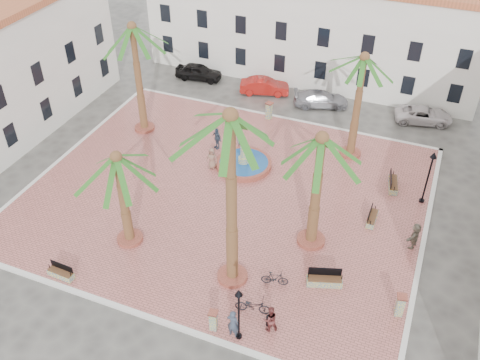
{
  "coord_description": "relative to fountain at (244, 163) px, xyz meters",
  "views": [
    {
      "loc": [
        11.46,
        -25.8,
        22.97
      ],
      "look_at": [
        1.0,
        0.0,
        1.6
      ],
      "focal_mm": 40.0,
      "sensor_mm": 36.0,
      "label": 1
    }
  ],
  "objects": [
    {
      "name": "palm_ne",
      "position": [
        6.81,
        4.4,
        6.67
      ],
      "size": [
        5.08,
        5.08,
        8.17
      ],
      "color": "#A34A3A",
      "rests_on": "plaza"
    },
    {
      "name": "car_white",
      "position": [
        11.23,
        11.5,
        0.21
      ],
      "size": [
        4.97,
        3.09,
        1.28
      ],
      "primitive_type": "imported",
      "rotation": [
        0.0,
        0.0,
        1.79
      ],
      "color": "silver",
      "rests_on": "ground"
    },
    {
      "name": "kerb_s",
      "position": [
        0.07,
        -14.39,
        -0.35
      ],
      "size": [
        26.3,
        0.3,
        0.16
      ],
      "primitive_type": "cube",
      "color": "silver",
      "rests_on": "ground"
    },
    {
      "name": "pedestrian_north",
      "position": [
        -1.37,
        2.6,
        0.54
      ],
      "size": [
        0.63,
        1.07,
        1.64
      ],
      "primitive_type": "imported",
      "rotation": [
        0.0,
        0.0,
        1.55
      ],
      "color": "#58575D",
      "rests_on": "plaza"
    },
    {
      "name": "car_red",
      "position": [
        -2.49,
        11.2,
        0.28
      ],
      "size": [
        4.58,
        2.68,
        1.43
      ],
      "primitive_type": "imported",
      "rotation": [
        0.0,
        0.0,
        1.86
      ],
      "color": "#A81712",
      "rests_on": "ground"
    },
    {
      "name": "cyclist_a",
      "position": [
        4.92,
        -13.79,
        0.64
      ],
      "size": [
        0.7,
        0.49,
        1.84
      ],
      "primitive_type": "imported",
      "rotation": [
        0.0,
        0.0,
        3.06
      ],
      "color": "#333C4E",
      "rests_on": "plaza"
    },
    {
      "name": "palm_nw",
      "position": [
        -9.26,
        1.74,
        7.33
      ],
      "size": [
        5.13,
        5.13,
        8.86
      ],
      "color": "#A34A3A",
      "rests_on": "plaza"
    },
    {
      "name": "litter_bin",
      "position": [
        6.39,
        -12.51,
        0.04
      ],
      "size": [
        0.33,
        0.33,
        0.65
      ],
      "primitive_type": "cylinder",
      "color": "black",
      "rests_on": "plaza"
    },
    {
      "name": "bench_e",
      "position": [
        9.76,
        -2.47,
        -0.04
      ],
      "size": [
        0.51,
        1.66,
        0.87
      ],
      "rotation": [
        0.0,
        0.0,
        1.57
      ],
      "color": "gray",
      "rests_on": "plaza"
    },
    {
      "name": "palm_sw",
      "position": [
        -3.62,
        -9.73,
        5.11
      ],
      "size": [
        5.1,
        5.1,
        6.54
      ],
      "color": "#A34A3A",
      "rests_on": "plaza"
    },
    {
      "name": "bench_se",
      "position": [
        8.31,
        -8.74,
        0.01
      ],
      "size": [
        2.06,
        1.19,
        1.04
      ],
      "rotation": [
        0.0,
        0.0,
        0.32
      ],
      "color": "gray",
      "rests_on": "plaza"
    },
    {
      "name": "lamppost_e",
      "position": [
        12.47,
        0.73,
        2.41
      ],
      "size": [
        0.43,
        0.43,
        3.98
      ],
      "color": "black",
      "rests_on": "plaza"
    },
    {
      "name": "car_black",
      "position": [
        -9.13,
        11.53,
        0.3
      ],
      "size": [
        4.47,
        2.2,
        1.47
      ],
      "primitive_type": "imported",
      "rotation": [
        0.0,
        0.0,
        1.68
      ],
      "color": "black",
      "rests_on": "ground"
    },
    {
      "name": "pedestrian_fountain_a",
      "position": [
        -2.05,
        -1.03,
        0.54
      ],
      "size": [
        0.84,
        0.59,
        1.64
      ],
      "primitive_type": "imported",
      "rotation": [
        0.0,
        0.0,
        0.08
      ],
      "color": "#815E4D",
      "rests_on": "plaza"
    },
    {
      "name": "bollard_se",
      "position": [
        3.83,
        -13.79,
        0.39
      ],
      "size": [
        0.53,
        0.53,
        1.29
      ],
      "rotation": [
        0.0,
        0.0,
        0.15
      ],
      "color": "gray",
      "rests_on": "plaza"
    },
    {
      "name": "bollard_e",
      "position": [
        12.47,
        -9.3,
        0.45
      ],
      "size": [
        0.6,
        0.6,
        1.42
      ],
      "rotation": [
        0.0,
        0.0,
        0.21
      ],
      "color": "gray",
      "rests_on": "plaza"
    },
    {
      "name": "palm_e",
      "position": [
        6.68,
        -5.71,
        6.33
      ],
      "size": [
        5.58,
        5.58,
        7.89
      ],
      "color": "#A34A3A",
      "rests_on": "plaza"
    },
    {
      "name": "kerb_e",
      "position": [
        13.07,
        -3.39,
        -0.35
      ],
      "size": [
        0.3,
        22.3,
        0.16
      ],
      "primitive_type": "cube",
      "color": "silver",
      "rests_on": "ground"
    },
    {
      "name": "cyclist_b",
      "position": [
        6.51,
        -12.75,
        0.53
      ],
      "size": [
        1.0,
        0.95,
        1.63
      ],
      "primitive_type": "imported",
      "rotation": [
        0.0,
        0.0,
        3.71
      ],
      "color": "maroon",
      "rests_on": "plaza"
    },
    {
      "name": "bicycle_a",
      "position": [
        5.31,
        -12.04,
        0.22
      ],
      "size": [
        2.01,
        1.03,
        1.01
      ],
      "primitive_type": "imported",
      "rotation": [
        0.0,
        0.0,
        1.77
      ],
      "color": "black",
      "rests_on": "plaza"
    },
    {
      "name": "fountain",
      "position": [
        0.0,
        0.0,
        0.0
      ],
      "size": [
        4.01,
        4.01,
        2.07
      ],
      "color": "#A34A3A",
      "rests_on": "plaza"
    },
    {
      "name": "lamppost_s",
      "position": [
        5.23,
        -13.79,
        2.14
      ],
      "size": [
        0.39,
        0.39,
        3.57
      ],
      "color": "black",
      "rests_on": "plaza"
    },
    {
      "name": "bench_ne",
      "position": [
        10.41,
        1.54,
        -0.0
      ],
      "size": [
        0.92,
        1.96,
        1.0
      ],
      "rotation": [
        0.0,
        0.0,
        1.76
      ],
      "color": "gray",
      "rests_on": "plaza"
    },
    {
      "name": "palm_s",
      "position": [
        3.38,
        -10.22,
        9.28
      ],
      "size": [
        5.58,
        5.58,
        10.99
      ],
      "color": "#A34A3A",
      "rests_on": "plaza"
    },
    {
      "name": "plaza",
      "position": [
        0.07,
        -3.39,
        -0.36
      ],
      "size": [
        26.0,
        22.0,
        0.15
      ],
      "primitive_type": "cube",
      "color": "#B6635B",
      "rests_on": "ground"
    },
    {
      "name": "bicycle_b",
      "position": [
        5.75,
        -9.79,
        0.18
      ],
      "size": [
        1.6,
        0.76,
        0.92
      ],
      "primitive_type": "imported",
      "rotation": [
        0.0,
        0.0,
        1.79
      ],
      "color": "black",
      "rests_on": "plaza"
    },
    {
      "name": "car_silver",
      "position": [
        2.77,
        10.9,
        0.24
      ],
      "size": [
        5.01,
        3.31,
        1.35
      ],
      "primitive_type": "imported",
      "rotation": [
        0.0,
        0.0,
        1.91
      ],
      "color": "#97979F",
      "rests_on": "ground"
    },
    {
      "name": "ground",
      "position": [
        0.07,
        -3.39,
        -0.43
      ],
      "size": [
        120.0,
        120.0,
        0.0
      ],
      "primitive_type": "plane",
      "color": "#56544F",
      "rests_on": "ground"
    },
    {
      "name": "bollard_n",
      "position": [
        -0.57,
        7.01,
        0.48
      ],
      "size": [
        0.64,
        0.64,
        1.47
      ],
      "rotation": [
        0.0,
        0.0,
        -0.25
      ],
      "color": "gray",
      "rests_on": "plaza"
    },
    {
      "name": "building_north",
      "position": [
        0.07,
        16.6,
        4.33
      ],
      "size": [
        30.4,
        7.4,
        9.5
      ],
      "color": "white",
      "rests_on": "ground"
    },
    {
      "name": "pedestrian_fountain_b",
      "position": [
        -2.77,
        1.44,
        0.58
      ],
      "size": [
        1.09,
        0.87,
        1.73
      ],
      "primitive_type": "imported",
      "rotation": [
        0.0,
        0.0,
        -0.52
      ],
      "color": "#394A5D",
      "rests_on": "plaza"
    },
    {
      "name": "kerb_n",
      "position": [
        0.07,
        7.61,
        -0.35
      ],
      "size": [
        26.3,
        0.3,
        0.16
      ],
      "primitive_type": "cube",
      "color": "silver",
      "rests_on": "ground"
    },
    {
      "name": "kerb_w",
      "position": [
        -12.93,
        -3.39,
        -0.35
      ],
      "size": [
        0.3,
        22.3,
        0.16
      ],
      "primitive_type": "cube",
      "color": "silver",
      "rests_on": "ground"
    },
    {
      "name": "bench_s",
      "position": [
        -5.66,
        -13.77,
        -0.04
      ],
      "size": [
        1.63,
        0.57,
        0.85
      ],
      "rotation": [
        0.0,
        0.0,
        -0.05
      ],
      "color": "gray",
      "rests_on": "plaza"
    },
    {
      "name": "pedestrian_east",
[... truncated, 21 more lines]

